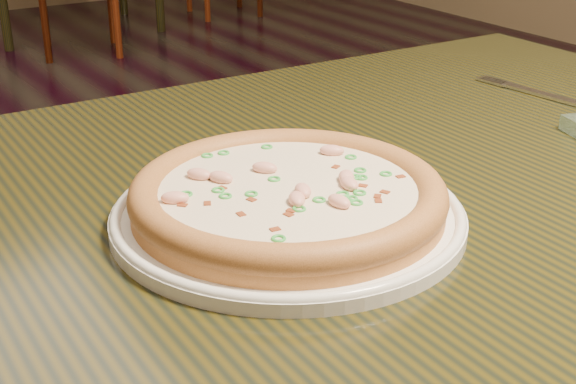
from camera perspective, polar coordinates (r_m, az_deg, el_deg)
hero_table at (r=0.86m, az=5.03°, el=-4.98°), size 1.20×0.80×0.75m
plate at (r=0.72m, az=0.00°, el=-1.56°), size 0.32×0.32×0.02m
pizza at (r=0.71m, az=-0.00°, el=-0.21°), size 0.28×0.28×0.03m
fork at (r=1.14m, az=17.17°, el=6.79°), size 0.04×0.18×0.00m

